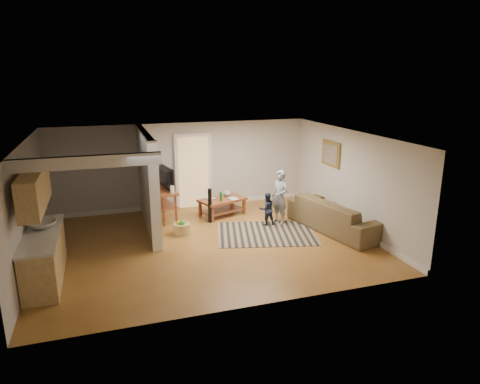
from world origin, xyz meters
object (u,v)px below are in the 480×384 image
object	(u,v)px
sofa	(335,230)
toddler	(266,225)
tv_console	(163,192)
toy_basket	(182,228)
coffee_table	(223,202)
speaker_left	(158,213)
speaker_right	(210,206)
child	(279,223)

from	to	relation	value
sofa	toddler	distance (m)	1.78
sofa	toddler	size ratio (longest dim) A/B	3.12
sofa	tv_console	xyz separation A→B (m)	(-4.03, 2.25, 0.77)
sofa	tv_console	world-z (taller)	tv_console
tv_console	toy_basket	world-z (taller)	tv_console
coffee_table	tv_console	world-z (taller)	tv_console
sofa	tv_console	bearing A→B (deg)	48.64
coffee_table	toddler	world-z (taller)	coffee_table
speaker_left	toddler	size ratio (longest dim) A/B	1.06
coffee_table	toy_basket	world-z (taller)	coffee_table
tv_console	toddler	distance (m)	2.94
speaker_right	toddler	xyz separation A→B (m)	(1.36, -0.66, -0.47)
toy_basket	child	xyz separation A→B (m)	(2.63, 0.03, -0.16)
child	toddler	bearing A→B (deg)	-106.97
tv_console	speaker_left	xyz separation A→B (m)	(-0.27, -0.90, -0.30)
tv_console	toy_basket	distance (m)	1.49
tv_console	toy_basket	xyz separation A→B (m)	(0.25, -1.34, -0.61)
tv_console	child	bearing A→B (deg)	-34.50
sofa	child	world-z (taller)	child
child	toddler	world-z (taller)	child
sofa	toy_basket	size ratio (longest dim) A/B	6.39
coffee_table	sofa	bearing A→B (deg)	-39.96
tv_console	speaker_left	distance (m)	0.98
sofa	toddler	bearing A→B (deg)	47.64
coffee_table	child	world-z (taller)	coffee_table
sofa	toy_basket	bearing A→B (deg)	64.22
speaker_left	child	bearing A→B (deg)	-9.46
speaker_left	speaker_right	bearing A→B (deg)	6.10
coffee_table	toy_basket	distance (m)	1.78
sofa	speaker_left	size ratio (longest dim) A/B	2.94
coffee_table	toddler	size ratio (longest dim) A/B	1.62
coffee_table	tv_console	xyz separation A→B (m)	(-1.61, 0.22, 0.39)
speaker_right	sofa	bearing A→B (deg)	-4.86
child	toddler	size ratio (longest dim) A/B	1.64
sofa	toy_basket	world-z (taller)	sofa
tv_console	toddler	size ratio (longest dim) A/B	1.61
speaker_right	toy_basket	bearing A→B (deg)	-120.91
sofa	speaker_left	world-z (taller)	speaker_left
sofa	toy_basket	distance (m)	3.90
sofa	speaker_right	world-z (taller)	speaker_right
speaker_right	child	world-z (taller)	speaker_right
sofa	child	bearing A→B (deg)	38.66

